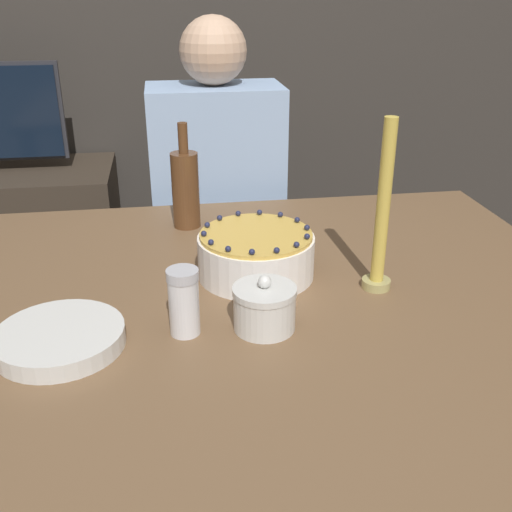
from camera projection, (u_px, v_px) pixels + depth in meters
name	position (u px, v px, depth m)	size (l,w,h in m)	color
dining_table	(228.00, 347.00, 1.20)	(1.53, 1.16, 0.77)	brown
cake	(256.00, 254.00, 1.25)	(0.24, 0.24, 0.11)	white
sugar_bowl	(264.00, 308.00, 1.06)	(0.11, 0.11, 0.10)	silver
sugar_shaker	(184.00, 302.00, 1.04)	(0.06, 0.06, 0.12)	white
plate_stack	(60.00, 338.00, 1.01)	(0.22, 0.22, 0.03)	silver
candle	(382.00, 221.00, 1.16)	(0.06, 0.06, 0.35)	tan
bottle	(185.00, 188.00, 1.48)	(0.07, 0.07, 0.26)	brown
person_man_blue_shirt	(219.00, 248.00, 1.96)	(0.40, 0.34, 1.26)	#2D2D38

